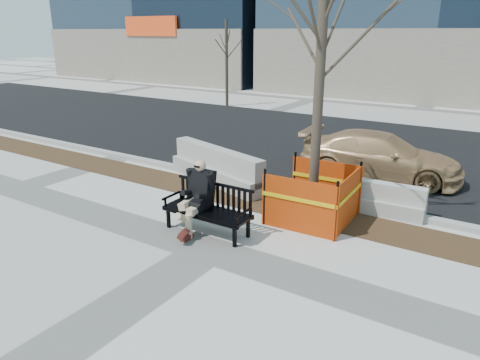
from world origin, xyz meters
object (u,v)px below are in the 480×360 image
at_px(bench, 208,232).
at_px(sedan, 378,177).
at_px(jersey_barrier_left, 218,183).
at_px(seated_man, 199,228).
at_px(tree_fence, 312,219).
at_px(jersey_barrier_right, 365,210).

bearing_deg(bench, sedan, 70.51).
xyz_separation_m(sedan, jersey_barrier_left, (-3.51, -2.79, 0.00)).
height_order(seated_man, tree_fence, tree_fence).
bearing_deg(sedan, jersey_barrier_right, -174.85).
height_order(bench, sedan, sedan).
distance_m(bench, jersey_barrier_right, 3.70).
xyz_separation_m(seated_man, jersey_barrier_right, (2.58, 2.82, 0.00)).
bearing_deg(bench, seated_man, 168.67).
xyz_separation_m(bench, sedan, (1.87, 5.43, 0.00)).
distance_m(tree_fence, jersey_barrier_left, 3.27).
relative_size(bench, seated_man, 1.29).
distance_m(sedan, jersey_barrier_left, 4.48).
bearing_deg(jersey_barrier_left, sedan, 55.21).
relative_size(tree_fence, jersey_barrier_left, 1.82).
xyz_separation_m(bench, jersey_barrier_left, (-1.63, 2.64, 0.00)).
bearing_deg(jersey_barrier_right, bench, -132.13).
bearing_deg(seated_man, bench, -11.33).
bearing_deg(jersey_barrier_left, tree_fence, 0.99).
relative_size(seated_man, tree_fence, 0.24).
distance_m(seated_man, jersey_barrier_left, 2.93).
height_order(sedan, jersey_barrier_right, sedan).
bearing_deg(jersey_barrier_right, jersey_barrier_left, -179.78).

